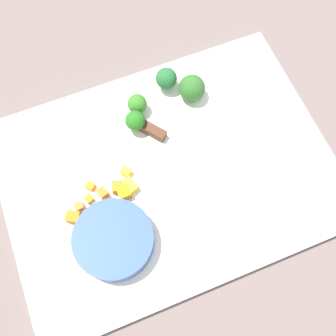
{
  "coord_description": "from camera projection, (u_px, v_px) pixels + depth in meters",
  "views": [
    {
      "loc": [
        0.08,
        0.19,
        0.56
      ],
      "look_at": [
        0.0,
        0.0,
        0.02
      ],
      "focal_mm": 42.22,
      "sensor_mm": 36.0,
      "label": 1
    }
  ],
  "objects": [
    {
      "name": "ground_plane",
      "position": [
        168.0,
        173.0,
        0.59
      ],
      "size": [
        4.0,
        4.0,
        0.0
      ],
      "primitive_type": "plane",
      "color": "#6D5E5C"
    },
    {
      "name": "cutting_board",
      "position": [
        168.0,
        172.0,
        0.59
      ],
      "size": [
        0.48,
        0.35,
        0.01
      ],
      "primitive_type": "cube",
      "color": "white",
      "rests_on": "ground_plane"
    },
    {
      "name": "prep_bowl",
      "position": [
        114.0,
        240.0,
        0.53
      ],
      "size": [
        0.11,
        0.11,
        0.03
      ],
      "primitive_type": "cylinder",
      "color": "#325286",
      "rests_on": "cutting_board"
    },
    {
      "name": "chef_knife",
      "position": [
        188.0,
        151.0,
        0.59
      ],
      "size": [
        0.19,
        0.25,
        0.02
      ],
      "rotation": [
        0.0,
        0.0,
        2.22
      ],
      "color": "silver",
      "rests_on": "cutting_board"
    },
    {
      "name": "carrot_dice_0",
      "position": [
        124.0,
        193.0,
        0.56
      ],
      "size": [
        0.02,
        0.02,
        0.02
      ],
      "primitive_type": "cube",
      "rotation": [
        0.0,
        0.0,
        0.07
      ],
      "color": "orange",
      "rests_on": "cutting_board"
    },
    {
      "name": "carrot_dice_1",
      "position": [
        88.0,
        197.0,
        0.56
      ],
      "size": [
        0.01,
        0.01,
        0.01
      ],
      "primitive_type": "cube",
      "rotation": [
        0.0,
        0.0,
        0.33
      ],
      "color": "orange",
      "rests_on": "cutting_board"
    },
    {
      "name": "carrot_dice_2",
      "position": [
        90.0,
        186.0,
        0.57
      ],
      "size": [
        0.02,
        0.02,
        0.01
      ],
      "primitive_type": "cube",
      "rotation": [
        0.0,
        0.0,
        2.29
      ],
      "color": "orange",
      "rests_on": "cutting_board"
    },
    {
      "name": "carrot_dice_3",
      "position": [
        79.0,
        207.0,
        0.56
      ],
      "size": [
        0.01,
        0.01,
        0.01
      ],
      "primitive_type": "cube",
      "rotation": [
        0.0,
        0.0,
        0.18
      ],
      "color": "orange",
      "rests_on": "cutting_board"
    },
    {
      "name": "carrot_dice_4",
      "position": [
        103.0,
        193.0,
        0.56
      ],
      "size": [
        0.02,
        0.02,
        0.01
      ],
      "primitive_type": "cube",
      "rotation": [
        0.0,
        0.0,
        1.86
      ],
      "color": "orange",
      "rests_on": "cutting_board"
    },
    {
      "name": "carrot_dice_5",
      "position": [
        73.0,
        217.0,
        0.55
      ],
      "size": [
        0.02,
        0.02,
        0.02
      ],
      "primitive_type": "cube",
      "rotation": [
        0.0,
        0.0,
        1.01
      ],
      "color": "orange",
      "rests_on": "cutting_board"
    },
    {
      "name": "carrot_dice_6",
      "position": [
        117.0,
        185.0,
        0.57
      ],
      "size": [
        0.02,
        0.02,
        0.02
      ],
      "primitive_type": "cube",
      "rotation": [
        0.0,
        0.0,
        1.33
      ],
      "color": "orange",
      "rests_on": "cutting_board"
    },
    {
      "name": "carrot_dice_7",
      "position": [
        126.0,
        183.0,
        0.57
      ],
      "size": [
        0.02,
        0.02,
        0.01
      ],
      "primitive_type": "cube",
      "rotation": [
        0.0,
        0.0,
        2.27
      ],
      "color": "orange",
      "rests_on": "cutting_board"
    },
    {
      "name": "pepper_dice_0",
      "position": [
        128.0,
        187.0,
        0.57
      ],
      "size": [
        0.03,
        0.03,
        0.02
      ],
      "primitive_type": "cube",
      "rotation": [
        0.0,
        0.0,
        0.37
      ],
      "color": "yellow",
      "rests_on": "cutting_board"
    },
    {
      "name": "pepper_dice_1",
      "position": [
        126.0,
        172.0,
        0.57
      ],
      "size": [
        0.02,
        0.02,
        0.01
      ],
      "primitive_type": "cube",
      "rotation": [
        0.0,
        0.0,
        2.21
      ],
      "color": "yellow",
      "rests_on": "cutting_board"
    },
    {
      "name": "broccoli_floret_0",
      "position": [
        137.0,
        104.0,
        0.6
      ],
      "size": [
        0.03,
        0.03,
        0.03
      ],
      "color": "#82BA60",
      "rests_on": "cutting_board"
    },
    {
      "name": "broccoli_floret_1",
      "position": [
        135.0,
        121.0,
        0.59
      ],
      "size": [
        0.03,
        0.03,
        0.04
      ],
      "color": "#8EB863",
      "rests_on": "cutting_board"
    },
    {
      "name": "broccoli_floret_2",
      "position": [
        166.0,
        79.0,
        0.61
      ],
      "size": [
        0.03,
        0.03,
        0.04
      ],
      "color": "#80B469",
      "rests_on": "cutting_board"
    },
    {
      "name": "broccoli_floret_3",
      "position": [
        192.0,
        88.0,
        0.61
      ],
      "size": [
        0.04,
        0.04,
        0.04
      ],
      "color": "#7FC261",
      "rests_on": "cutting_board"
    }
  ]
}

